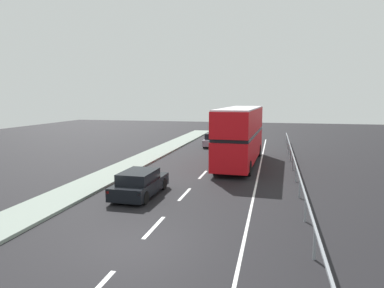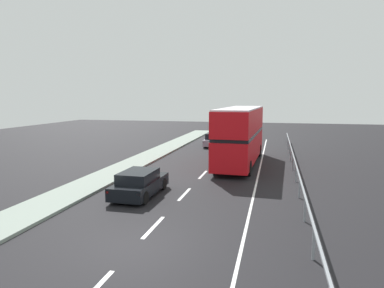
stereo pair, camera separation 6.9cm
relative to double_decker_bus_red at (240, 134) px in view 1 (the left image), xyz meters
The scene contains 6 objects.
ground_plane 15.93m from the double_decker_bus_red, 97.33° to the right, with size 75.96×120.00×0.10m, color black.
lane_paint_markings 7.02m from the double_decker_bus_red, 89.32° to the right, with size 3.70×46.00×0.01m.
bridge_side_railing 7.79m from the double_decker_bus_red, 59.99° to the right, with size 0.10×42.00×1.06m.
double_decker_bus_red is the anchor object (origin of this frame).
hatchback_car_near 10.83m from the double_decker_bus_red, 113.19° to the right, with size 1.85×4.23×1.33m.
sedan_car_ahead 10.09m from the double_decker_bus_red, 110.95° to the left, with size 1.77×4.20×1.38m.
Camera 1 is at (4.49, -10.88, 5.11)m, focal length 32.93 mm.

